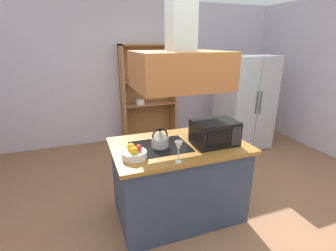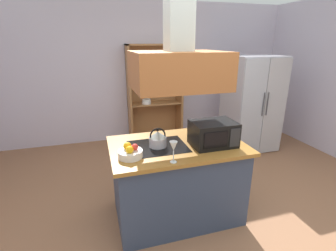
{
  "view_description": "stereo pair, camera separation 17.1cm",
  "coord_description": "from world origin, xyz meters",
  "px_view_note": "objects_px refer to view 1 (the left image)",
  "views": [
    {
      "loc": [
        -1.21,
        -2.0,
        1.96
      ],
      "look_at": [
        -0.24,
        0.66,
        1.0
      ],
      "focal_mm": 26.61,
      "sensor_mm": 36.0,
      "label": 1
    },
    {
      "loc": [
        -1.05,
        -2.05,
        1.96
      ],
      "look_at": [
        -0.24,
        0.66,
        1.0
      ],
      "focal_mm": 26.61,
      "sensor_mm": 36.0,
      "label": 2
    }
  ],
  "objects_px": {
    "fruit_bowl": "(134,153)",
    "dish_cabinet": "(148,99)",
    "kettle": "(160,139)",
    "wine_glass_on_counter": "(179,147)",
    "cutting_board": "(211,131)",
    "microwave": "(215,133)",
    "refrigerator": "(244,103)"
  },
  "relations": [
    {
      "from": "microwave",
      "to": "fruit_bowl",
      "type": "xyz_separation_m",
      "value": [
        -0.89,
        -0.05,
        -0.08
      ]
    },
    {
      "from": "refrigerator",
      "to": "dish_cabinet",
      "type": "relative_size",
      "value": 0.9
    },
    {
      "from": "dish_cabinet",
      "to": "kettle",
      "type": "bearing_deg",
      "value": -102.94
    },
    {
      "from": "microwave",
      "to": "kettle",
      "type": "bearing_deg",
      "value": 167.73
    },
    {
      "from": "cutting_board",
      "to": "microwave",
      "type": "height_order",
      "value": "microwave"
    },
    {
      "from": "refrigerator",
      "to": "fruit_bowl",
      "type": "distance_m",
      "value": 3.0
    },
    {
      "from": "cutting_board",
      "to": "wine_glass_on_counter",
      "type": "distance_m",
      "value": 0.94
    },
    {
      "from": "refrigerator",
      "to": "microwave",
      "type": "xyz_separation_m",
      "value": [
        -1.6,
        -1.62,
        0.17
      ]
    },
    {
      "from": "refrigerator",
      "to": "dish_cabinet",
      "type": "bearing_deg",
      "value": 148.46
    },
    {
      "from": "dish_cabinet",
      "to": "wine_glass_on_counter",
      "type": "xyz_separation_m",
      "value": [
        -0.52,
        -2.87,
        0.21
      ]
    },
    {
      "from": "kettle",
      "to": "wine_glass_on_counter",
      "type": "distance_m",
      "value": 0.4
    },
    {
      "from": "microwave",
      "to": "cutting_board",
      "type": "bearing_deg",
      "value": 65.68
    },
    {
      "from": "microwave",
      "to": "fruit_bowl",
      "type": "relative_size",
      "value": 1.93
    },
    {
      "from": "kettle",
      "to": "microwave",
      "type": "distance_m",
      "value": 0.59
    },
    {
      "from": "kettle",
      "to": "wine_glass_on_counter",
      "type": "height_order",
      "value": "kettle"
    },
    {
      "from": "dish_cabinet",
      "to": "wine_glass_on_counter",
      "type": "distance_m",
      "value": 2.92
    },
    {
      "from": "kettle",
      "to": "microwave",
      "type": "bearing_deg",
      "value": -12.27
    },
    {
      "from": "wine_glass_on_counter",
      "to": "fruit_bowl",
      "type": "distance_m",
      "value": 0.44
    },
    {
      "from": "refrigerator",
      "to": "wine_glass_on_counter",
      "type": "xyz_separation_m",
      "value": [
        -2.13,
        -1.89,
        0.19
      ]
    },
    {
      "from": "cutting_board",
      "to": "microwave",
      "type": "xyz_separation_m",
      "value": [
        -0.16,
        -0.35,
        0.12
      ]
    },
    {
      "from": "dish_cabinet",
      "to": "fruit_bowl",
      "type": "relative_size",
      "value": 8.03
    },
    {
      "from": "fruit_bowl",
      "to": "kettle",
      "type": "bearing_deg",
      "value": 28.48
    },
    {
      "from": "fruit_bowl",
      "to": "dish_cabinet",
      "type": "bearing_deg",
      "value": 71.52
    },
    {
      "from": "microwave",
      "to": "wine_glass_on_counter",
      "type": "bearing_deg",
      "value": -153.42
    },
    {
      "from": "cutting_board",
      "to": "fruit_bowl",
      "type": "bearing_deg",
      "value": -159.27
    },
    {
      "from": "kettle",
      "to": "cutting_board",
      "type": "distance_m",
      "value": 0.77
    },
    {
      "from": "refrigerator",
      "to": "wine_glass_on_counter",
      "type": "distance_m",
      "value": 2.85
    },
    {
      "from": "kettle",
      "to": "dish_cabinet",
      "type": "bearing_deg",
      "value": 77.06
    },
    {
      "from": "refrigerator",
      "to": "fruit_bowl",
      "type": "height_order",
      "value": "refrigerator"
    },
    {
      "from": "fruit_bowl",
      "to": "cutting_board",
      "type": "bearing_deg",
      "value": 20.73
    },
    {
      "from": "dish_cabinet",
      "to": "refrigerator",
      "type": "bearing_deg",
      "value": -31.54
    },
    {
      "from": "cutting_board",
      "to": "fruit_bowl",
      "type": "xyz_separation_m",
      "value": [
        -1.05,
        -0.4,
        0.04
      ]
    }
  ]
}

